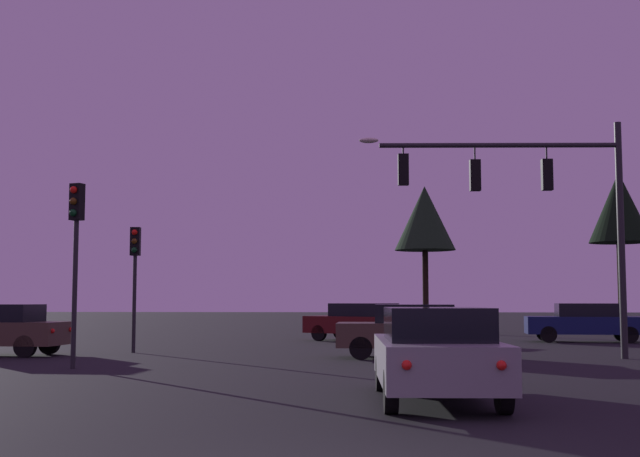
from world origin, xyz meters
The scene contains 10 objects.
ground_plane centered at (0.00, 24.50, 0.00)m, with size 168.00×168.00×0.00m, color black.
traffic_signal_mast_arm centered at (4.87, 16.26, 4.72)m, with size 7.53×0.66×6.74m.
traffic_light_corner_left centered at (-6.94, 12.05, 3.17)m, with size 0.36×0.38×4.49m.
traffic_light_corner_right centered at (-7.25, 18.13, 2.81)m, with size 0.31×0.36×3.95m.
car_nearside_lane centered at (1.31, 6.10, 0.80)m, with size 1.99×4.72×1.52m.
car_crossing_left centered at (1.31, 16.27, 0.79)m, with size 4.15×1.86×1.52m.
car_far_lane centered at (-0.24, 25.92, 0.80)m, with size 4.75×3.84×1.52m.
car_parked_lot centered at (8.66, 25.91, 0.80)m, with size 4.77×2.14×1.52m.
tree_behind_sign centered at (12.34, 33.69, 6.11)m, with size 3.01×3.01×7.95m.
tree_right_cluster centered at (2.93, 35.49, 5.87)m, with size 3.16×3.16×7.59m.
Camera 1 is at (0.34, -7.55, 1.63)m, focal length 46.43 mm.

